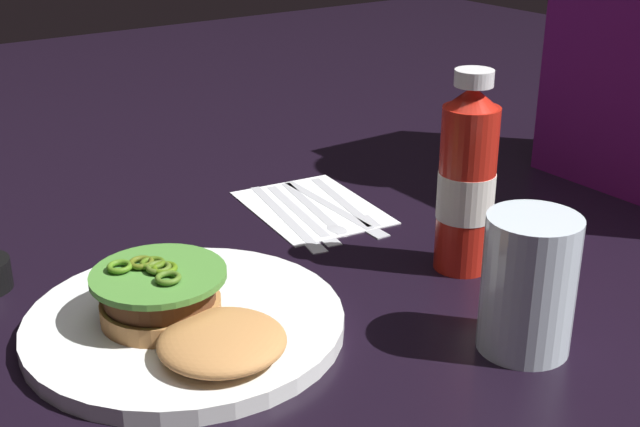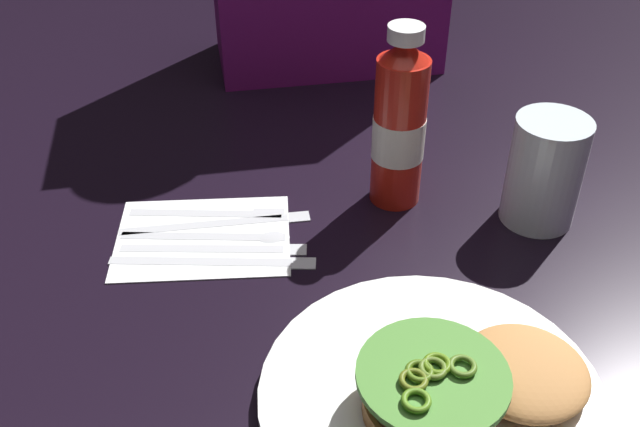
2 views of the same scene
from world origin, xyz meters
The scene contains 11 objects.
ground_plane centered at (0.00, 0.00, 0.00)m, with size 3.00×3.00×0.00m, color black.
dinner_plate centered at (-0.06, -0.11, 0.01)m, with size 0.29×0.29×0.02m, color white.
burger_sandwich centered at (-0.04, -0.12, 0.04)m, with size 0.20×0.13×0.05m.
ketchup_bottle centered at (-0.01, 0.19, 0.10)m, with size 0.06×0.06×0.21m.
water_glass centered at (0.13, 0.12, 0.06)m, with size 0.08×0.08×0.12m, color silver.
napkin centered at (-0.24, 0.15, 0.00)m, with size 0.19×0.14×0.00m, color white.
butter_knife centered at (-0.22, 0.10, 0.00)m, with size 0.22×0.06×0.00m.
table_knife centered at (-0.22, 0.13, 0.00)m, with size 0.20×0.05×0.00m.
spoon_utensil centered at (-0.21, 0.15, 0.00)m, with size 0.18×0.05×0.00m.
steak_knife centered at (-0.21, 0.17, 0.00)m, with size 0.21×0.02×0.00m.
fork_utensil centered at (-0.22, 0.19, 0.00)m, with size 0.18×0.05×0.00m.
Camera 1 is at (0.56, -0.39, 0.40)m, focal length 47.23 mm.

